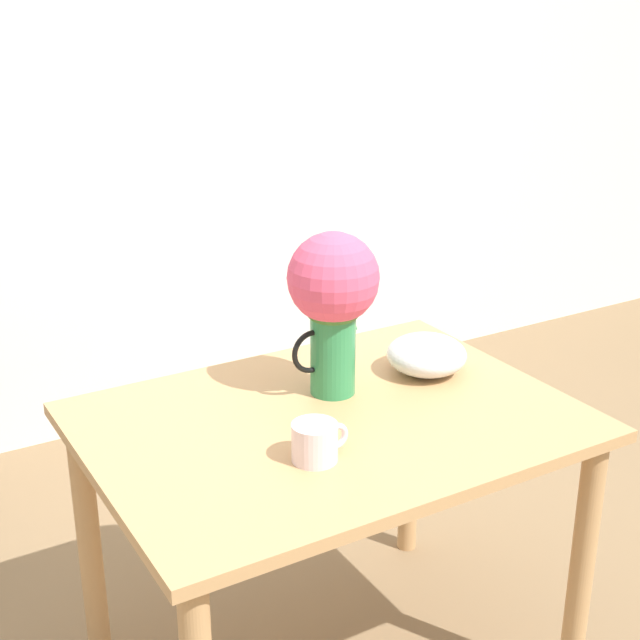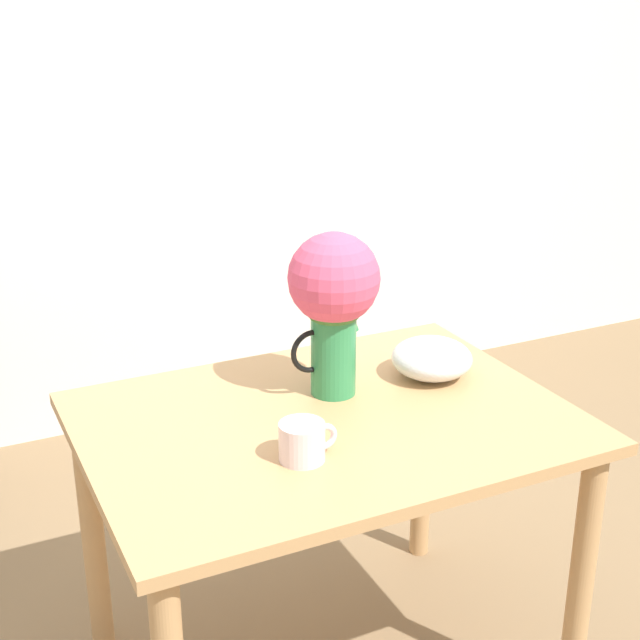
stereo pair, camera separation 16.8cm
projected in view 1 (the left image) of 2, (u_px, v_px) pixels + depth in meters
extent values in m
cube|color=silver|center=(108.00, 104.00, 3.30)|extent=(8.00, 0.05, 2.60)
cube|color=tan|center=(331.00, 422.00, 2.11)|extent=(1.14, 0.84, 0.03)
cylinder|color=tan|center=(582.00, 569.00, 2.19)|extent=(0.06, 0.06, 0.73)
cylinder|color=tan|center=(89.00, 545.00, 2.29)|extent=(0.06, 0.06, 0.73)
cylinder|color=tan|center=(410.00, 447.00, 2.77)|extent=(0.06, 0.06, 0.73)
cylinder|color=#2D844C|center=(333.00, 351.00, 2.19)|extent=(0.11, 0.11, 0.22)
cone|color=#2D844C|center=(350.00, 318.00, 2.19)|extent=(0.04, 0.04, 0.06)
torus|color=black|center=(312.00, 352.00, 2.16)|extent=(0.11, 0.01, 0.11)
sphere|color=#3D7033|center=(333.00, 293.00, 2.14)|extent=(0.17, 0.17, 0.17)
sphere|color=#DB4C70|center=(333.00, 278.00, 2.12)|extent=(0.22, 0.22, 0.22)
cylinder|color=silver|center=(315.00, 442.00, 1.89)|extent=(0.10, 0.10, 0.09)
torus|color=silver|center=(336.00, 436.00, 1.92)|extent=(0.06, 0.01, 0.06)
ellipsoid|color=silver|center=(427.00, 355.00, 2.32)|extent=(0.21, 0.21, 0.10)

